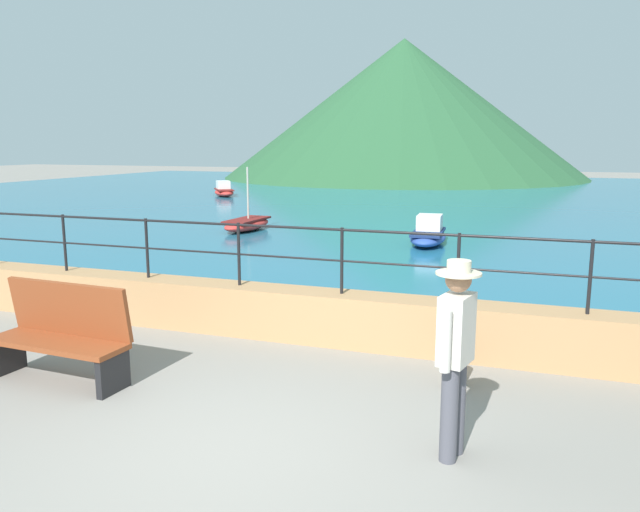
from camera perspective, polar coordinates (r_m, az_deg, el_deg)
The scene contains 11 objects.
ground_plane at distance 5.78m, azimuth -7.96°, elevation -17.52°, with size 120.00×120.00×0.00m, color gray.
promenade_wall at distance 8.42m, azimuth 2.00°, elevation -5.81°, with size 20.00×0.56×0.70m, color tan.
railing at distance 8.20m, azimuth 2.05°, elevation 0.68°, with size 18.44×0.04×0.90m.
lake_water at distance 30.57m, azimuth 14.78°, elevation 5.05°, with size 64.00×44.32×0.06m, color #236B89.
hill_main at distance 49.66m, azimuth 7.70°, elevation 13.33°, with size 28.05×28.05×10.63m, color #285633.
bench_main at distance 7.70m, azimuth -22.80°, elevation -6.57°, with size 1.73×0.64×1.13m.
person_walking at distance 5.39m, azimuth 12.46°, elevation -8.48°, with size 0.38×0.56×1.75m.
bollard at distance 7.08m, azimuth 12.27°, elevation -9.56°, with size 0.24×0.24×0.62m, color #4C4C51.
boat_0 at distance 31.79m, azimuth -8.91°, elevation 6.00°, with size 2.09×2.39×0.76m.
boat_1 at distance 16.56m, azimuth 10.03°, elevation 2.01°, with size 1.03×2.35×0.76m.
boat_2 at distance 19.05m, azimuth -6.79°, elevation 2.98°, with size 0.99×2.33×1.93m.
Camera 1 is at (2.39, -4.52, 2.70)m, focal length 34.49 mm.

